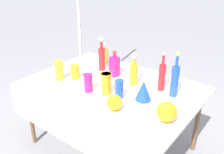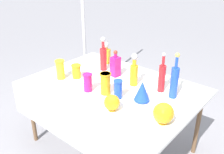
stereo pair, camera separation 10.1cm
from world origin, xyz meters
TOP-DOWN VIEW (x-y plane):
  - ground_plane at (0.00, 0.00)m, footprint 40.00×40.00m
  - display_table at (0.00, -0.04)m, footprint 1.69×1.20m
  - tall_bottle_0 at (0.15, 0.16)m, footprint 0.08×0.08m
  - tall_bottle_1 at (-0.34, 0.25)m, footprint 0.08×0.08m
  - tall_bottle_2 at (0.43, 0.22)m, footprint 0.07×0.07m
  - tall_bottle_3 at (0.57, 0.19)m, footprint 0.07×0.07m
  - square_decanter_0 at (-0.46, 0.44)m, footprint 0.12×0.12m
  - square_decanter_1 at (-0.13, 0.21)m, footprint 0.10×0.10m
  - slender_vase_0 at (0.05, -0.16)m, footprint 0.11×0.11m
  - slender_vase_1 at (-0.11, -0.22)m, footprint 0.09×0.09m
  - slender_vase_2 at (-0.42, -0.10)m, footprint 0.10×0.10m
  - slender_vase_3 at (0.19, -0.15)m, footprint 0.08×0.08m
  - slender_vase_4 at (-0.53, -0.22)m, footprint 0.10×0.10m
  - fluted_vase_0 at (0.39, -0.05)m, footprint 0.14×0.14m
  - round_bowl_0 at (0.29, -0.34)m, footprint 0.14×0.14m
  - round_bowl_1 at (0.70, -0.22)m, footprint 0.16×0.16m
  - price_tag_left at (-0.46, -0.51)m, footprint 0.05×0.02m
  - price_tag_center at (-0.19, -0.51)m, footprint 0.06×0.02m
  - price_tag_right at (-0.51, -0.53)m, footprint 0.05×0.02m
  - cardboard_box_behind_left at (-0.20, 0.97)m, footprint 0.63×0.56m
  - canopy_pole at (-1.13, 0.71)m, footprint 0.18×0.18m

SIDE VIEW (x-z plane):
  - ground_plane at x=0.00m, z-range 0.00..0.00m
  - cardboard_box_behind_left at x=-0.20m, z-range -0.04..0.39m
  - display_table at x=0.00m, z-range 0.32..1.08m
  - price_tag_center at x=-0.19m, z-range 0.76..0.79m
  - price_tag_left at x=-0.46m, z-range 0.76..0.80m
  - price_tag_right at x=-0.51m, z-range 0.76..0.80m
  - round_bowl_0 at x=0.29m, z-range 0.76..0.91m
  - slender_vase_2 at x=-0.42m, z-range 0.77..0.91m
  - round_bowl_1 at x=0.70m, z-range 0.76..0.94m
  - slender_vase_1 at x=-0.11m, z-range 0.77..0.94m
  - slender_vase_3 at x=0.19m, z-range 0.77..0.94m
  - fluted_vase_0 at x=0.39m, z-range 0.76..0.96m
  - slender_vase_4 at x=-0.53m, z-range 0.77..0.97m
  - slender_vase_0 at x=0.05m, z-range 0.77..0.98m
  - square_decanter_0 at x=-0.46m, z-range 0.75..1.01m
  - square_decanter_1 at x=-0.13m, z-range 0.73..1.03m
  - tall_bottle_0 at x=0.15m, z-range 0.74..1.08m
  - tall_bottle_2 at x=0.43m, z-range 0.72..1.11m
  - tall_bottle_1 at x=-0.34m, z-range 0.73..1.11m
  - tall_bottle_3 at x=0.57m, z-range 0.71..1.14m
  - canopy_pole at x=-1.13m, z-range -0.26..2.34m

